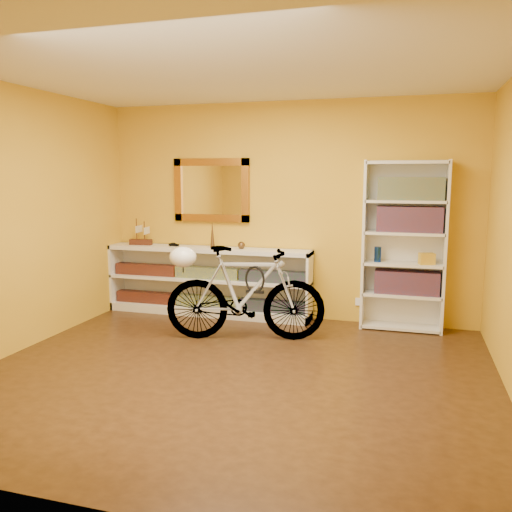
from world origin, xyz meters
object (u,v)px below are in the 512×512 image
(helmet, at_px, (183,257))
(bookcase, at_px, (404,246))
(console_unit, at_px, (208,281))
(bicycle, at_px, (245,293))

(helmet, bearing_deg, bookcase, 24.81)
(console_unit, height_order, bookcase, bookcase)
(bookcase, xyz_separation_m, helmet, (-2.22, -1.02, -0.06))
(bookcase, bearing_deg, bicycle, -151.14)
(console_unit, bearing_deg, helmet, -83.21)
(bookcase, relative_size, bicycle, 1.11)
(bicycle, bearing_deg, helmet, 90.00)
(helmet, bearing_deg, bicycle, 13.59)
(bicycle, xyz_separation_m, helmet, (-0.64, -0.15, 0.38))
(console_unit, relative_size, helmet, 9.05)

